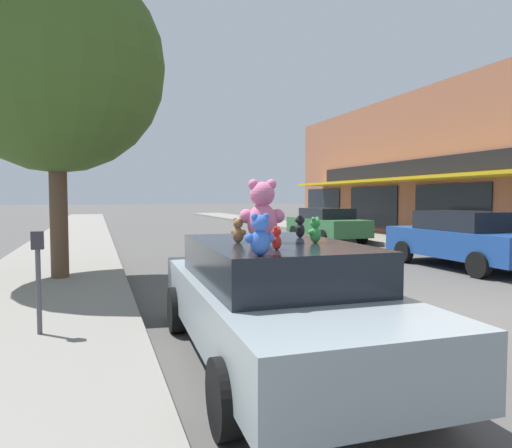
{
  "coord_description": "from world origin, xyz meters",
  "views": [
    {
      "loc": [
        -5.36,
        -5.46,
        1.84
      ],
      "look_at": [
        -3.15,
        0.89,
        1.45
      ],
      "focal_mm": 32.0,
      "sensor_mm": 36.0,
      "label": 1
    }
  ],
  "objects": [
    {
      "name": "ground_plane",
      "position": [
        0.0,
        0.0,
        0.0
      ],
      "size": [
        260.0,
        260.0,
        0.0
      ],
      "primitive_type": "plane",
      "color": "#514F4C"
    },
    {
      "name": "teddy_bear_yellow",
      "position": [
        -3.5,
        -0.12,
        1.51
      ],
      "size": [
        0.22,
        0.23,
        0.33
      ],
      "rotation": [
        0.0,
        0.0,
        3.94
      ],
      "color": "yellow",
      "rests_on": "plush_art_car"
    },
    {
      "name": "teddy_bear_brown",
      "position": [
        -3.91,
        -0.72,
        1.48
      ],
      "size": [
        0.17,
        0.2,
        0.27
      ],
      "rotation": [
        0.0,
        0.0,
        2.13
      ],
      "color": "olive",
      "rests_on": "plush_art_car"
    },
    {
      "name": "parked_car_far_right",
      "position": [
        3.7,
        11.54,
        0.75
      ],
      "size": [
        1.9,
        4.41,
        1.41
      ],
      "color": "#336B3D",
      "rests_on": "ground_plane"
    },
    {
      "name": "parked_car_far_center",
      "position": [
        3.7,
        3.96,
        0.78
      ],
      "size": [
        1.91,
        4.34,
        1.49
      ],
      "color": "#1E4793",
      "rests_on": "ground_plane"
    },
    {
      "name": "teddy_bear_red",
      "position": [
        -3.77,
        -1.49,
        1.46
      ],
      "size": [
        0.15,
        0.15,
        0.22
      ],
      "rotation": [
        0.0,
        0.0,
        3.97
      ],
      "color": "red",
      "rests_on": "plush_art_car"
    },
    {
      "name": "plush_art_car",
      "position": [
        -3.52,
        -0.76,
        0.73
      ],
      "size": [
        2.1,
        4.7,
        1.35
      ],
      "rotation": [
        0.0,
        0.0,
        -0.04
      ],
      "color": "#8C999E",
      "rests_on": "ground_plane"
    },
    {
      "name": "teddy_bear_green",
      "position": [
        -3.13,
        -1.02,
        1.49
      ],
      "size": [
        0.21,
        0.17,
        0.28
      ],
      "rotation": [
        0.0,
        0.0,
        3.69
      ],
      "color": "green",
      "rests_on": "plush_art_car"
    },
    {
      "name": "parking_meter",
      "position": [
        -6.06,
        0.65,
        0.97
      ],
      "size": [
        0.14,
        0.1,
        1.27
      ],
      "color": "#4C4C51",
      "rests_on": "sidewalk_near"
    },
    {
      "name": "teddy_bear_black",
      "position": [
        -3.01,
        -0.36,
        1.49
      ],
      "size": [
        0.17,
        0.21,
        0.28
      ],
      "rotation": [
        0.0,
        0.0,
        4.23
      ],
      "color": "black",
      "rests_on": "plush_art_car"
    },
    {
      "name": "teddy_bear_blue",
      "position": [
        -4.07,
        -1.87,
        1.52
      ],
      "size": [
        0.26,
        0.16,
        0.36
      ],
      "rotation": [
        0.0,
        0.0,
        3.12
      ],
      "color": "blue",
      "rests_on": "plush_art_car"
    },
    {
      "name": "street_tree",
      "position": [
        -6.12,
        4.95,
        4.59
      ],
      "size": [
        4.48,
        4.48,
        6.68
      ],
      "color": "brown",
      "rests_on": "sidewalk_near"
    },
    {
      "name": "teddy_bear_giant",
      "position": [
        -3.66,
        -0.8,
        1.68
      ],
      "size": [
        0.52,
        0.35,
        0.69
      ],
      "rotation": [
        0.0,
        0.0,
        2.89
      ],
      "color": "pink",
      "rests_on": "plush_art_car"
    },
    {
      "name": "sidewalk_near",
      "position": [
        -6.34,
        0.0,
        0.08
      ],
      "size": [
        3.08,
        90.0,
        0.16
      ],
      "color": "gray",
      "rests_on": "ground_plane"
    }
  ]
}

